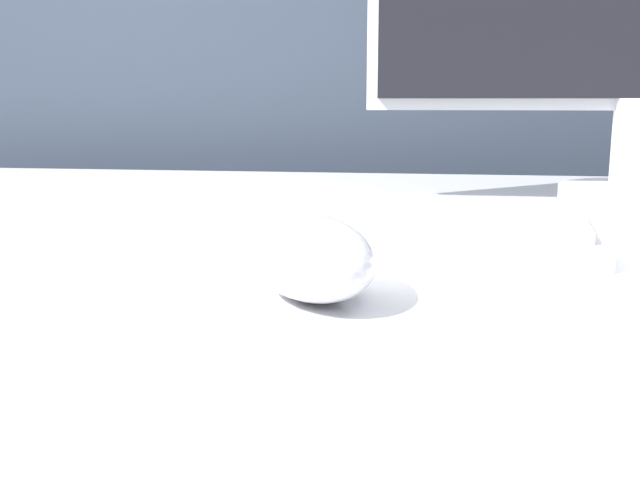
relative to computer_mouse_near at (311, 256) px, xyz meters
The scene contains 3 objects.
partition_panel 0.88m from the computer_mouse_near, 95.33° to the left, with size 5.00×0.03×1.08m.
computer_mouse_near is the anchor object (origin of this frame).
keyboard 0.16m from the computer_mouse_near, 95.13° to the left, with size 0.42×0.17×0.02m.
Camera 1 is at (0.14, -0.65, 0.86)m, focal length 42.00 mm.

